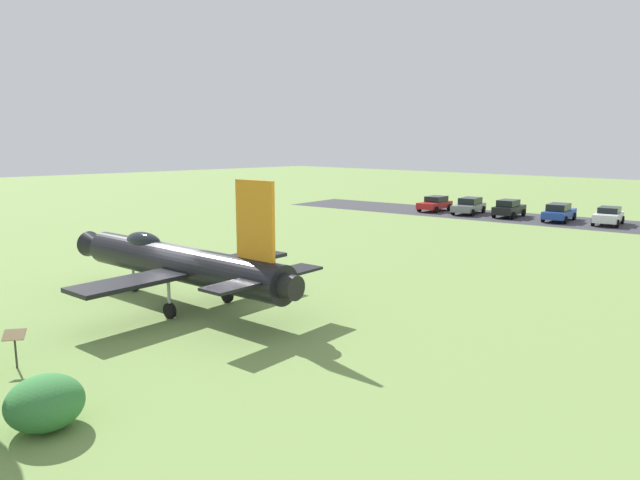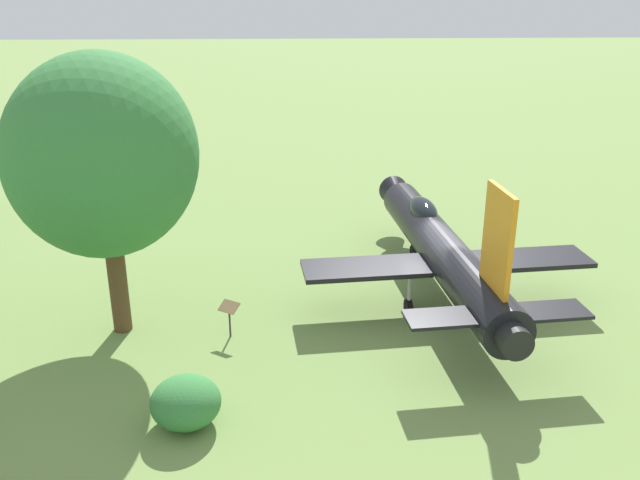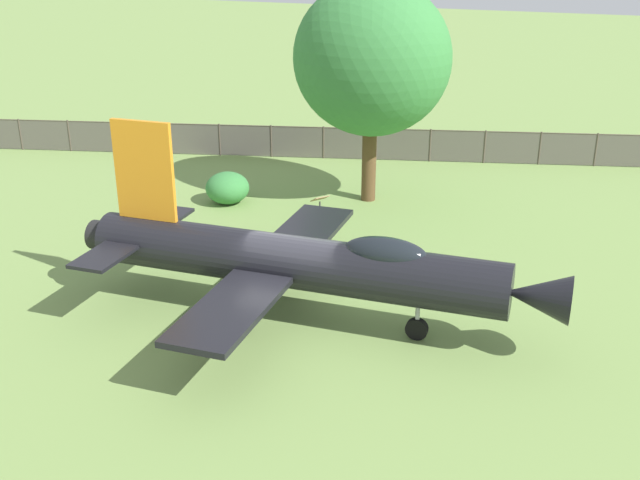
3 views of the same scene
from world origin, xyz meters
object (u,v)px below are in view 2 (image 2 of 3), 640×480
display_jet (440,247)px  info_plaque (229,312)px  shade_tree (103,156)px  shrub_near_fence (186,402)px

display_jet → info_plaque: bearing=105.8°
display_jet → shade_tree: (-2.11, 10.39, 3.81)m
display_jet → info_plaque: size_ratio=11.81×
display_jet → shrub_near_fence: display_jet is taller
shrub_near_fence → info_plaque: shrub_near_fence is taller
shrub_near_fence → info_plaque: size_ratio=1.53×
display_jet → info_plaque: 7.54m
shade_tree → shrub_near_fence: size_ratio=4.89×
display_jet → shrub_near_fence: 10.51m
shade_tree → info_plaque: shade_tree is taller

